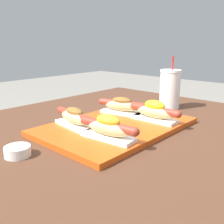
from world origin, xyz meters
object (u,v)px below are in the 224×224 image
at_px(sauce_bowl, 18,151).
at_px(hot_dog_0, 108,128).
at_px(drink_cup, 170,89).
at_px(hot_dog_3, 122,106).
at_px(hot_dog_2, 75,117).
at_px(hot_dog_1, 154,112).
at_px(serving_tray, 116,126).

bearing_deg(sauce_bowl, hot_dog_0, -28.30).
distance_m(hot_dog_0, drink_cup, 0.52).
distance_m(hot_dog_3, sauce_bowl, 0.47).
relative_size(hot_dog_2, sauce_bowl, 3.00).
bearing_deg(hot_dog_2, hot_dog_1, -33.83).
distance_m(hot_dog_2, drink_cup, 0.51).
bearing_deg(hot_dog_0, serving_tray, 32.00).
relative_size(hot_dog_0, drink_cup, 0.89).
height_order(serving_tray, drink_cup, drink_cup).
xyz_separation_m(hot_dog_1, drink_cup, (0.27, 0.09, 0.04)).
height_order(serving_tray, hot_dog_2, hot_dog_2).
relative_size(hot_dog_0, hot_dog_3, 1.02).
bearing_deg(hot_dog_2, hot_dog_3, -2.72).
xyz_separation_m(hot_dog_2, hot_dog_3, (0.23, -0.01, 0.00)).
relative_size(hot_dog_2, drink_cup, 0.89).
distance_m(serving_tray, hot_dog_1, 0.15).
height_order(hot_dog_1, drink_cup, drink_cup).
xyz_separation_m(hot_dog_0, drink_cup, (0.51, 0.09, 0.04)).
xyz_separation_m(hot_dog_1, sauce_bowl, (-0.47, 0.12, -0.04)).
xyz_separation_m(sauce_bowl, drink_cup, (0.74, -0.03, 0.07)).
distance_m(hot_dog_1, hot_dog_2, 0.29).
bearing_deg(serving_tray, hot_dog_1, -32.54).
bearing_deg(hot_dog_0, sauce_bowl, 151.70).
bearing_deg(sauce_bowl, hot_dog_3, 3.68).
bearing_deg(hot_dog_0, drink_cup, 10.31).
xyz_separation_m(serving_tray, hot_dog_1, (0.12, -0.08, 0.04)).
bearing_deg(hot_dog_3, hot_dog_1, -87.70).
height_order(hot_dog_2, sauce_bowl, hot_dog_2).
relative_size(serving_tray, hot_dog_3, 2.57).
relative_size(serving_tray, hot_dog_1, 2.50).
relative_size(serving_tray, sauce_bowl, 7.56).
bearing_deg(hot_dog_1, hot_dog_2, 146.17).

